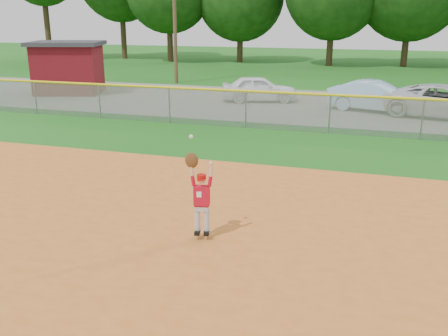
{
  "coord_description": "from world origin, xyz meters",
  "views": [
    {
      "loc": [
        5.07,
        -9.25,
        4.43
      ],
      "look_at": [
        1.87,
        1.04,
        1.1
      ],
      "focal_mm": 40.0,
      "sensor_mm": 36.0,
      "label": 1
    }
  ],
  "objects_px": {
    "car_blue": "(375,96)",
    "utility_shed": "(68,67)",
    "car_white_b": "(446,101)",
    "ballplayer": "(200,194)",
    "car_white_a": "(259,89)"
  },
  "relations": [
    {
      "from": "car_white_a",
      "to": "car_blue",
      "type": "relative_size",
      "value": 0.91
    },
    {
      "from": "car_white_b",
      "to": "utility_shed",
      "type": "distance_m",
      "value": 20.07
    },
    {
      "from": "ballplayer",
      "to": "car_white_b",
      "type": "bearing_deg",
      "value": 67.9
    },
    {
      "from": "car_blue",
      "to": "utility_shed",
      "type": "distance_m",
      "value": 17.04
    },
    {
      "from": "car_white_a",
      "to": "car_white_b",
      "type": "distance_m",
      "value": 9.06
    },
    {
      "from": "car_blue",
      "to": "utility_shed",
      "type": "relative_size",
      "value": 0.92
    },
    {
      "from": "car_blue",
      "to": "car_white_b",
      "type": "bearing_deg",
      "value": -87.3
    },
    {
      "from": "car_white_a",
      "to": "ballplayer",
      "type": "xyz_separation_m",
      "value": [
        2.79,
        -16.78,
        0.29
      ]
    },
    {
      "from": "car_blue",
      "to": "ballplayer",
      "type": "distance_m",
      "value": 15.92
    },
    {
      "from": "utility_shed",
      "to": "ballplayer",
      "type": "bearing_deg",
      "value": -49.41
    },
    {
      "from": "car_blue",
      "to": "utility_shed",
      "type": "height_order",
      "value": "utility_shed"
    },
    {
      "from": "car_white_a",
      "to": "car_blue",
      "type": "distance_m",
      "value": 5.99
    },
    {
      "from": "car_white_b",
      "to": "ballplayer",
      "type": "relative_size",
      "value": 2.5
    },
    {
      "from": "car_blue",
      "to": "ballplayer",
      "type": "relative_size",
      "value": 2.08
    },
    {
      "from": "car_white_a",
      "to": "ballplayer",
      "type": "relative_size",
      "value": 1.89
    }
  ]
}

